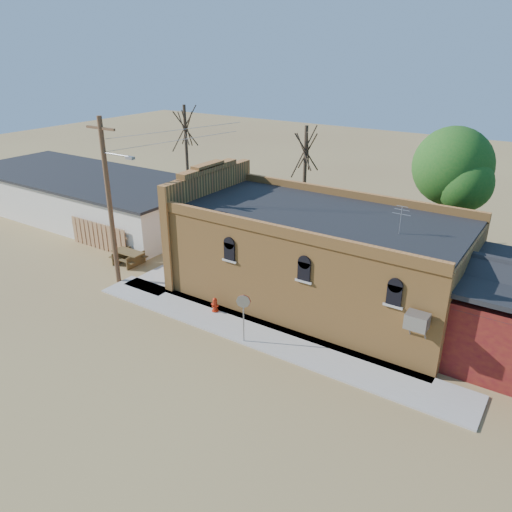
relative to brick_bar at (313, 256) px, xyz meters
The scene contains 14 objects.
ground 6.19m from the brick_bar, 106.65° to the right, with size 120.00×120.00×0.00m, color olive.
sidewalk_south 5.14m from the brick_bar, 91.78° to the right, with size 19.00×2.20×0.08m, color #9E9991.
sidewalk_west 8.28m from the brick_bar, behind, with size 2.60×10.00×0.08m, color #9E9991.
brick_bar is the anchor object (origin of this frame).
storage_building 20.81m from the brick_bar, behind, with size 20.40×8.40×3.17m.
wood_fence 14.61m from the brick_bar, behind, with size 5.20×0.10×1.80m, color #936042, non-canonical shape.
utility_pole 10.96m from the brick_bar, 156.31° to the right, with size 3.12×0.26×9.00m.
tree_bare_near 9.54m from the brick_bar, 121.74° to the left, with size 2.80×2.80×7.65m.
tree_bare_far 18.25m from the brick_bar, 151.47° to the left, with size 2.80×2.80×8.16m.
tree_leafy 9.80m from the brick_bar, 61.44° to the left, with size 4.40×4.40×8.15m.
fire_hydrant 5.52m from the brick_bar, 127.85° to the right, with size 0.40×0.37×0.73m.
stop_sign 5.54m from the brick_bar, 94.99° to the right, with size 0.57×0.34×2.30m.
trash_barrel 7.20m from the brick_bar, behind, with size 0.59×0.59×0.91m, color navy.
picnic_table 11.52m from the brick_bar, 168.37° to the right, with size 1.97×1.54×0.81m.
Camera 1 is at (12.07, -15.44, 12.28)m, focal length 35.00 mm.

